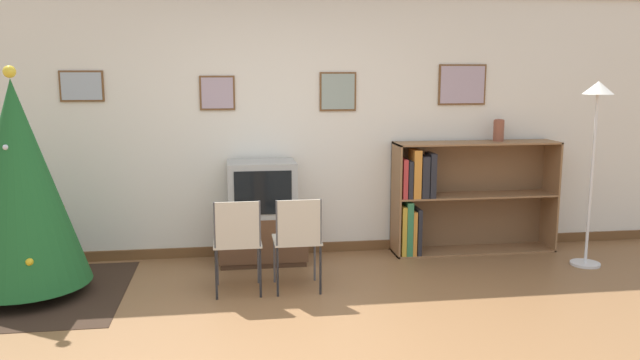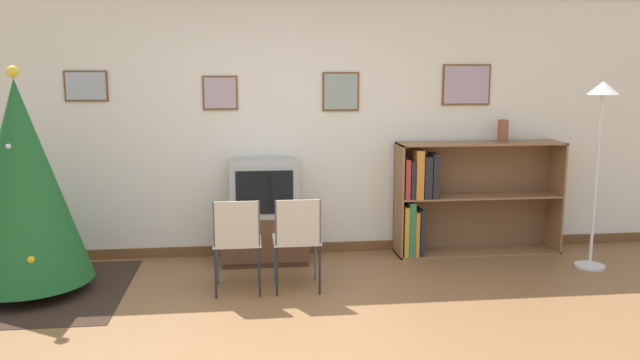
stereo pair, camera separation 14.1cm
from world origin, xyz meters
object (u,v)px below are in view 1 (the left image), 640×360
(folding_chair_right, at_px, (298,238))
(vase, at_px, (499,130))
(television, at_px, (262,188))
(tv_console, at_px, (263,238))
(standing_lamp, at_px, (596,126))
(bookshelf, at_px, (447,198))
(christmas_tree, at_px, (19,184))
(folding_chair_left, at_px, (238,240))

(folding_chair_right, xyz_separation_m, vase, (2.19, 1.00, 0.79))
(television, bearing_deg, tv_console, 90.00)
(tv_console, distance_m, standing_lamp, 3.34)
(bookshelf, relative_size, vase, 7.49)
(christmas_tree, bearing_deg, folding_chair_left, -7.77)
(folding_chair_left, bearing_deg, folding_chair_right, 0.00)
(television, distance_m, folding_chair_right, 0.96)
(bookshelf, bearing_deg, vase, 3.13)
(folding_chair_right, distance_m, vase, 2.53)
(bookshelf, xyz_separation_m, vase, (0.54, 0.03, 0.69))
(tv_console, height_order, bookshelf, bookshelf)
(folding_chair_left, bearing_deg, bookshelf, 24.33)
(television, xyz_separation_m, vase, (2.44, 0.11, 0.52))
(tv_console, bearing_deg, television, -90.00)
(folding_chair_left, xyz_separation_m, bookshelf, (2.15, 0.97, 0.10))
(television, distance_m, folding_chair_left, 0.96)
(christmas_tree, distance_m, folding_chair_left, 1.84)
(christmas_tree, relative_size, standing_lamp, 1.07)
(christmas_tree, bearing_deg, bookshelf, 10.63)
(television, bearing_deg, folding_chair_left, -105.76)
(folding_chair_left, height_order, bookshelf, bookshelf)
(folding_chair_left, height_order, standing_lamp, standing_lamp)
(tv_console, height_order, standing_lamp, standing_lamp)
(bookshelf, distance_m, vase, 0.88)
(folding_chair_right, height_order, vase, vase)
(folding_chair_right, xyz_separation_m, standing_lamp, (2.84, 0.34, 0.88))
(television, xyz_separation_m, folding_chair_left, (-0.25, -0.89, -0.27))
(standing_lamp, bearing_deg, christmas_tree, -178.89)
(christmas_tree, xyz_separation_m, vase, (4.45, 0.76, 0.31))
(christmas_tree, bearing_deg, television, 17.97)
(christmas_tree, distance_m, vase, 4.52)
(television, bearing_deg, bookshelf, 2.48)
(television, distance_m, bookshelf, 1.91)
(christmas_tree, height_order, folding_chair_right, christmas_tree)
(christmas_tree, xyz_separation_m, tv_console, (2.01, 0.65, -0.71))
(bookshelf, distance_m, standing_lamp, 1.56)
(folding_chair_left, distance_m, folding_chair_right, 0.50)
(television, height_order, standing_lamp, standing_lamp)
(christmas_tree, relative_size, vase, 8.39)
(television, xyz_separation_m, bookshelf, (1.90, 0.08, -0.17))
(folding_chair_left, distance_m, vase, 2.98)
(vase, bearing_deg, bookshelf, -176.87)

